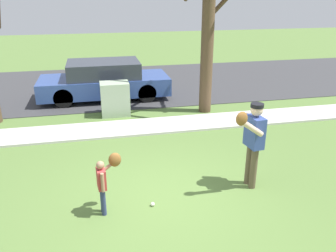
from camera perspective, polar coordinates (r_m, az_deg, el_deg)
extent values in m
plane|color=#567538|center=(9.74, -5.05, -0.58)|extent=(48.00, 48.00, 0.00)
cube|color=beige|center=(9.83, -5.13, -0.20)|extent=(36.00, 1.20, 0.06)
cube|color=#38383A|center=(14.57, -7.72, 6.85)|extent=(36.00, 6.80, 0.02)
cylinder|color=brown|center=(6.96, 13.94, -6.77)|extent=(0.14, 0.14, 0.86)
cylinder|color=brown|center=(7.08, 13.22, -6.17)|extent=(0.14, 0.14, 0.86)
cube|color=#33478C|center=(6.72, 14.11, -0.94)|extent=(0.28, 0.43, 0.61)
sphere|color=beige|center=(6.57, 14.45, 2.59)|extent=(0.23, 0.23, 0.23)
cylinder|color=black|center=(6.54, 14.52, 3.31)|extent=(0.24, 0.24, 0.07)
cylinder|color=beige|center=(6.31, 13.53, -0.24)|extent=(0.53, 0.16, 0.41)
ellipsoid|color=brown|center=(6.14, 12.09, 1.17)|extent=(0.23, 0.16, 0.26)
cylinder|color=beige|center=(6.91, 13.02, -0.04)|extent=(0.10, 0.10, 0.57)
cylinder|color=navy|center=(6.26, -10.74, -11.77)|extent=(0.08, 0.08, 0.51)
cylinder|color=navy|center=(6.18, -10.60, -12.26)|extent=(0.08, 0.08, 0.51)
cube|color=#B73838|center=(5.99, -10.95, -8.54)|extent=(0.16, 0.26, 0.36)
sphere|color=#A87A5B|center=(5.87, -11.13, -6.35)|extent=(0.14, 0.14, 0.14)
cylinder|color=#A87A5B|center=(6.08, -9.82, -6.61)|extent=(0.32, 0.09, 0.24)
ellipsoid|color=brown|center=(6.04, -8.77, -5.52)|extent=(0.23, 0.16, 0.26)
cylinder|color=#A87A5B|center=(5.86, -10.74, -9.17)|extent=(0.06, 0.06, 0.34)
sphere|color=white|center=(6.42, -2.55, -12.77)|extent=(0.07, 0.07, 0.07)
cube|color=#9EB293|center=(10.84, -8.73, 4.46)|extent=(0.87, 0.62, 1.04)
cylinder|color=brown|center=(10.71, 6.61, 15.67)|extent=(0.38, 0.38, 5.17)
cylinder|color=brown|center=(11.00, 9.31, 19.75)|extent=(0.54, 1.37, 1.03)
cube|color=#2D478C|center=(12.61, -10.41, 6.67)|extent=(4.50, 1.80, 0.60)
cube|color=#2D333D|center=(12.48, -10.59, 9.22)|extent=(2.48, 1.66, 0.55)
cylinder|color=black|center=(13.52, -4.57, 7.27)|extent=(0.64, 0.22, 0.64)
cylinder|color=black|center=(12.01, -3.51, 5.47)|extent=(0.64, 0.22, 0.64)
cylinder|color=black|center=(13.45, -16.49, 6.37)|extent=(0.64, 0.22, 0.64)
cylinder|color=black|center=(11.93, -16.90, 4.46)|extent=(0.64, 0.22, 0.64)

